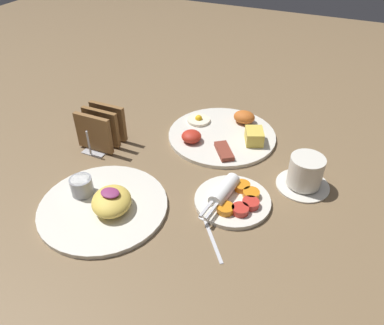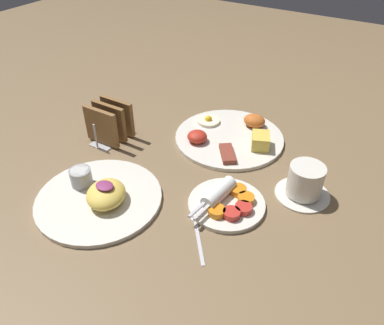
{
  "view_description": "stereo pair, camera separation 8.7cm",
  "coord_description": "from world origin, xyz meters",
  "px_view_note": "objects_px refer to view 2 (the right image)",
  "views": [
    {
      "loc": [
        0.37,
        -0.59,
        0.56
      ],
      "look_at": [
        0.09,
        0.04,
        0.03
      ],
      "focal_mm": 35.0,
      "sensor_mm": 36.0,
      "label": 1
    },
    {
      "loc": [
        0.45,
        -0.55,
        0.56
      ],
      "look_at": [
        0.09,
        0.04,
        0.03
      ],
      "focal_mm": 35.0,
      "sensor_mm": 36.0,
      "label": 2
    }
  ],
  "objects_px": {
    "plate_foreground": "(99,195)",
    "plate_breakfast": "(231,136)",
    "plate_condiments": "(226,202)",
    "coffee_cup": "(305,183)",
    "toast_rack": "(110,123)"
  },
  "relations": [
    {
      "from": "plate_foreground",
      "to": "coffee_cup",
      "type": "distance_m",
      "value": 0.44
    },
    {
      "from": "plate_condiments",
      "to": "coffee_cup",
      "type": "height_order",
      "value": "coffee_cup"
    },
    {
      "from": "plate_condiments",
      "to": "plate_foreground",
      "type": "distance_m",
      "value": 0.27
    },
    {
      "from": "plate_breakfast",
      "to": "plate_condiments",
      "type": "relative_size",
      "value": 1.64
    },
    {
      "from": "plate_breakfast",
      "to": "plate_condiments",
      "type": "distance_m",
      "value": 0.26
    },
    {
      "from": "plate_condiments",
      "to": "toast_rack",
      "type": "distance_m",
      "value": 0.39
    },
    {
      "from": "plate_breakfast",
      "to": "plate_foreground",
      "type": "bearing_deg",
      "value": -110.23
    },
    {
      "from": "plate_breakfast",
      "to": "plate_condiments",
      "type": "bearing_deg",
      "value": -65.37
    },
    {
      "from": "plate_foreground",
      "to": "coffee_cup",
      "type": "height_order",
      "value": "coffee_cup"
    },
    {
      "from": "plate_condiments",
      "to": "coffee_cup",
      "type": "distance_m",
      "value": 0.18
    },
    {
      "from": "plate_foreground",
      "to": "plate_breakfast",
      "type": "bearing_deg",
      "value": 69.77
    },
    {
      "from": "plate_breakfast",
      "to": "coffee_cup",
      "type": "relative_size",
      "value": 2.41
    },
    {
      "from": "plate_condiments",
      "to": "toast_rack",
      "type": "height_order",
      "value": "toast_rack"
    },
    {
      "from": "plate_foreground",
      "to": "coffee_cup",
      "type": "relative_size",
      "value": 2.27
    },
    {
      "from": "plate_condiments",
      "to": "plate_breakfast",
      "type": "bearing_deg",
      "value": 114.63
    }
  ]
}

